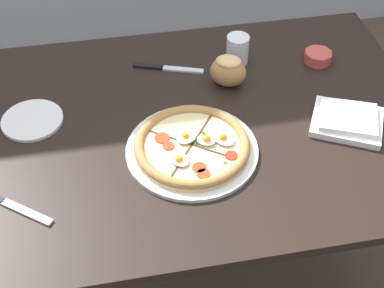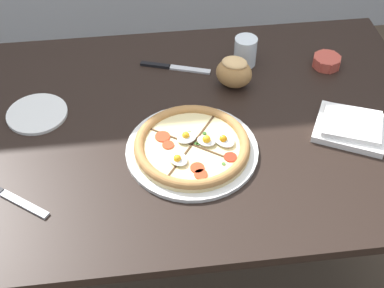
% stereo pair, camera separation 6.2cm
% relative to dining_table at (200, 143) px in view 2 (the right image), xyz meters
% --- Properties ---
extents(ground_plane, '(12.00, 12.00, 0.00)m').
position_rel_dining_table_xyz_m(ground_plane, '(0.00, 0.00, -0.63)').
color(ground_plane, brown).
extents(dining_table, '(1.37, 0.96, 0.72)m').
position_rel_dining_table_xyz_m(dining_table, '(0.00, 0.00, 0.00)').
color(dining_table, black).
rests_on(dining_table, ground_plane).
extents(pizza, '(0.36, 0.36, 0.05)m').
position_rel_dining_table_xyz_m(pizza, '(-0.04, -0.12, 0.11)').
color(pizza, white).
rests_on(pizza, dining_table).
extents(ramekin_bowl, '(0.09, 0.09, 0.04)m').
position_rel_dining_table_xyz_m(ramekin_bowl, '(0.44, 0.22, 0.11)').
color(ramekin_bowl, '#C64C3D').
rests_on(ramekin_bowl, dining_table).
extents(napkin_folded, '(0.25, 0.24, 0.04)m').
position_rel_dining_table_xyz_m(napkin_folded, '(0.42, -0.09, 0.10)').
color(napkin_folded, white).
rests_on(napkin_folded, dining_table).
extents(bread_piece_near, '(0.14, 0.12, 0.10)m').
position_rel_dining_table_xyz_m(bread_piece_near, '(0.12, 0.15, 0.14)').
color(bread_piece_near, '#B27F47').
rests_on(bread_piece_near, dining_table).
extents(knife_main, '(0.22, 0.09, 0.01)m').
position_rel_dining_table_xyz_m(knife_main, '(-0.05, 0.26, 0.09)').
color(knife_main, silver).
rests_on(knife_main, dining_table).
extents(knife_spare, '(0.21, 0.17, 0.01)m').
position_rel_dining_table_xyz_m(knife_spare, '(-0.52, -0.21, 0.09)').
color(knife_spare, silver).
rests_on(knife_spare, dining_table).
extents(water_glass, '(0.07, 0.07, 0.09)m').
position_rel_dining_table_xyz_m(water_glass, '(0.18, 0.26, 0.13)').
color(water_glass, white).
rests_on(water_glass, dining_table).
extents(side_saucer, '(0.18, 0.18, 0.01)m').
position_rel_dining_table_xyz_m(side_saucer, '(-0.47, 0.09, 0.09)').
color(side_saucer, white).
rests_on(side_saucer, dining_table).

